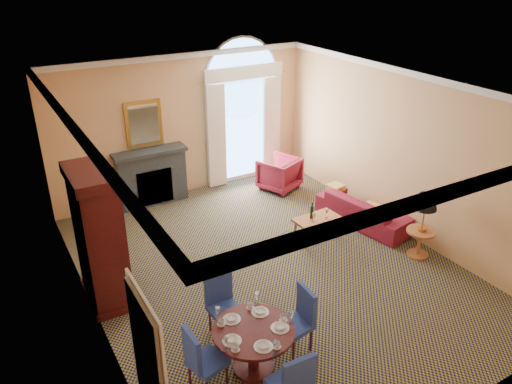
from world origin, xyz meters
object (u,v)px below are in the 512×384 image
sofa (364,210)px  armoire (100,240)px  dining_table (253,339)px  coffee_table (317,219)px  side_table (424,217)px  armchair (279,174)px

sofa → armoire: bearing=77.5°
armoire → dining_table: size_ratio=2.06×
sofa → coffee_table: bearing=79.9°
dining_table → sofa: dining_table is taller
side_table → sofa: bearing=92.0°
armchair → side_table: (0.66, -3.77, 0.42)m
armoire → coffee_table: armoire is taller
armoire → armchair: (4.66, 2.13, -0.70)m
coffee_table → dining_table: bearing=-142.2°
armoire → side_table: 5.57m
armoire → dining_table: (1.27, -2.56, -0.56)m
coffee_table → side_table: 1.97m
coffee_table → armchair: bearing=72.6°
sofa → side_table: 1.54m
armoire → sofa: size_ratio=1.11×
armoire → coffee_table: bearing=-2.7°
armoire → side_table: bearing=-17.1°
sofa → coffee_table: size_ratio=2.21×
dining_table → side_table: size_ratio=0.89×
sofa → armchair: size_ratio=2.39×
armoire → side_table: size_ratio=1.83×
side_table → armchair: bearing=100.0°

